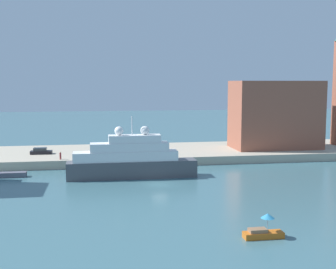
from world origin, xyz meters
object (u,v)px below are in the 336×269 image
object	(u,v)px
parked_car	(41,151)
person_figure	(60,156)
large_yacht	(131,160)
harbor_building	(275,115)
work_barge	(10,175)
small_motorboat	(263,231)
mooring_bollard	(168,155)

from	to	relation	value
parked_car	person_figure	bearing A→B (deg)	-58.82
large_yacht	harbor_building	size ratio (longest dim) A/B	1.16
work_barge	person_figure	bearing A→B (deg)	41.53
small_motorboat	person_figure	distance (m)	51.58
large_yacht	harbor_building	distance (m)	41.10
small_motorboat	parked_car	bearing A→B (deg)	119.38
large_yacht	mooring_bollard	world-z (taller)	large_yacht
small_motorboat	harbor_building	xyz separation A→B (m)	(23.58, 53.36, 8.79)
large_yacht	work_barge	bearing A→B (deg)	169.65
large_yacht	person_figure	size ratio (longest dim) A/B	14.80
harbor_building	parked_car	bearing A→B (deg)	-179.34
harbor_building	person_figure	bearing A→B (deg)	-170.30
parked_car	person_figure	size ratio (longest dim) A/B	2.92
small_motorboat	harbor_building	world-z (taller)	harbor_building
small_motorboat	harbor_building	distance (m)	59.00
large_yacht	work_barge	world-z (taller)	large_yacht
small_motorboat	person_figure	size ratio (longest dim) A/B	2.83
work_barge	harbor_building	distance (m)	59.90
person_figure	parked_car	bearing A→B (deg)	121.18
work_barge	person_figure	xyz separation A→B (m)	(8.44, 7.47, 2.02)
person_figure	small_motorboat	bearing A→B (deg)	-60.93
parked_car	person_figure	xyz separation A→B (m)	(4.65, -7.69, 0.14)
parked_car	small_motorboat	bearing A→B (deg)	-60.62
harbor_building	mooring_bollard	world-z (taller)	harbor_building
work_barge	large_yacht	bearing A→B (deg)	-10.35
work_barge	mooring_bollard	xyz separation A→B (m)	(30.20, 7.46, 1.66)
large_yacht	parked_car	bearing A→B (deg)	132.97
mooring_bollard	person_figure	bearing A→B (deg)	179.96
person_figure	harbor_building	bearing A→B (deg)	9.70
small_motorboat	work_barge	distance (m)	50.34
harbor_building	large_yacht	bearing A→B (deg)	-150.93
small_motorboat	mooring_bollard	bearing A→B (deg)	94.17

